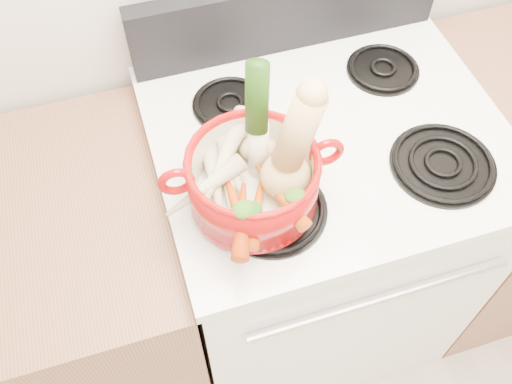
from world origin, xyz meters
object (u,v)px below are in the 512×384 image
object	(u,v)px
stove_body	(312,241)
squash	(290,148)
dutch_oven	(253,180)
leek	(258,122)

from	to	relation	value
stove_body	squash	distance (m)	0.69
dutch_oven	squash	world-z (taller)	squash
leek	squash	bearing A→B (deg)	-34.83
dutch_oven	squash	xyz separation A→B (m)	(0.07, -0.01, 0.09)
squash	leek	world-z (taller)	leek
stove_body	squash	world-z (taller)	squash
dutch_oven	leek	distance (m)	0.12
leek	dutch_oven	bearing A→B (deg)	-93.65
stove_body	dutch_oven	bearing A→B (deg)	-149.16
dutch_oven	leek	xyz separation A→B (m)	(0.03, 0.05, 0.10)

